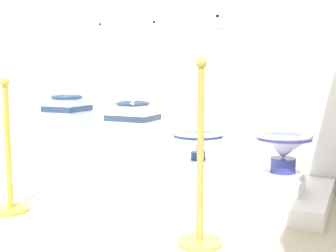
# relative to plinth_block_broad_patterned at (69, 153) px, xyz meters

# --- Properties ---
(wall_back) EXTENTS (3.56, 0.06, 3.08)m
(wall_back) POSITION_rel_plinth_block_broad_patterned_xyz_m (0.98, 0.60, 1.30)
(wall_back) COLOR white
(wall_back) RESTS_ON ground_plane
(display_platform) EXTENTS (2.68, 0.96, 0.13)m
(display_platform) POSITION_rel_plinth_block_broad_patterned_xyz_m (0.98, 0.06, -0.18)
(display_platform) COLOR white
(display_platform) RESTS_ON ground_plane
(plinth_block_broad_patterned) EXTENTS (0.34, 0.30, 0.23)m
(plinth_block_broad_patterned) POSITION_rel_plinth_block_broad_patterned_xyz_m (0.00, 0.00, 0.00)
(plinth_block_broad_patterned) COLOR white
(plinth_block_broad_patterned) RESTS_ON display_platform
(antique_toilet_broad_patterned) EXTENTS (0.33, 0.35, 0.43)m
(antique_toilet_broad_patterned) POSITION_rel_plinth_block_broad_patterned_xyz_m (0.00, 0.00, 0.34)
(antique_toilet_broad_patterned) COLOR silver
(antique_toilet_broad_patterned) RESTS_ON plinth_block_broad_patterned
(plinth_block_rightmost) EXTENTS (0.34, 0.33, 0.18)m
(plinth_block_rightmost) POSITION_rel_plinth_block_broad_patterned_xyz_m (0.63, 0.12, -0.03)
(plinth_block_rightmost) COLOR white
(plinth_block_rightmost) RESTS_ON display_platform
(antique_toilet_rightmost) EXTENTS (0.41, 0.32, 0.44)m
(antique_toilet_rightmost) POSITION_rel_plinth_block_broad_patterned_xyz_m (0.63, 0.12, 0.29)
(antique_toilet_rightmost) COLOR white
(antique_toilet_rightmost) RESTS_ON plinth_block_rightmost
(plinth_block_central_ornate) EXTENTS (0.30, 0.31, 0.12)m
(plinth_block_central_ornate) POSITION_rel_plinth_block_broad_patterned_xyz_m (1.30, 0.03, -0.05)
(plinth_block_central_ornate) COLOR white
(plinth_block_central_ornate) RESTS_ON display_platform
(antique_toilet_central_ornate) EXTENTS (0.42, 0.42, 0.29)m
(antique_toilet_central_ornate) POSITION_rel_plinth_block_broad_patterned_xyz_m (1.30, 0.03, 0.20)
(antique_toilet_central_ornate) COLOR white
(antique_toilet_central_ornate) RESTS_ON plinth_block_central_ornate
(plinth_block_pale_glazed) EXTENTS (0.29, 0.39, 0.10)m
(plinth_block_pale_glazed) POSITION_rel_plinth_block_broad_patterned_xyz_m (1.98, 0.00, -0.07)
(plinth_block_pale_glazed) COLOR white
(plinth_block_pale_glazed) RESTS_ON display_platform
(antique_toilet_pale_glazed) EXTENTS (0.42, 0.42, 0.34)m
(antique_toilet_pale_glazed) POSITION_rel_plinth_block_broad_patterned_xyz_m (1.98, 0.00, 0.21)
(antique_toilet_pale_glazed) COLOR silver
(antique_toilet_pale_glazed) RESTS_ON plinth_block_pale_glazed
(info_placard_first) EXTENTS (0.09, 0.01, 0.16)m
(info_placard_first) POSITION_rel_plinth_block_broad_patterned_xyz_m (0.03, 0.56, 1.21)
(info_placard_first) COLOR white
(info_placard_second) EXTENTS (0.13, 0.01, 0.12)m
(info_placard_second) POSITION_rel_plinth_block_broad_patterned_xyz_m (0.67, 0.56, 1.21)
(info_placard_second) COLOR white
(info_placard_third) EXTENTS (0.09, 0.01, 0.13)m
(info_placard_third) POSITION_rel_plinth_block_broad_patterned_xyz_m (1.30, 0.56, 1.22)
(info_placard_third) COLOR white
(decorative_vase_spare) EXTENTS (0.24, 0.24, 0.39)m
(decorative_vase_spare) POSITION_rel_plinth_block_broad_patterned_xyz_m (-0.50, 0.29, -0.08)
(decorative_vase_spare) COLOR navy
(decorative_vase_spare) RESTS_ON ground_plane
(stanchion_post_near_left) EXTENTS (0.26, 0.26, 0.96)m
(stanchion_post_near_left) POSITION_rel_plinth_block_broad_patterned_xyz_m (0.22, -0.94, 0.03)
(stanchion_post_near_left) COLOR gold
(stanchion_post_near_left) RESTS_ON ground_plane
(stanchion_post_near_right) EXTENTS (0.26, 0.26, 1.08)m
(stanchion_post_near_right) POSITION_rel_plinth_block_broad_patterned_xyz_m (1.67, -0.90, 0.08)
(stanchion_post_near_right) COLOR #B69D47
(stanchion_post_near_right) RESTS_ON ground_plane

